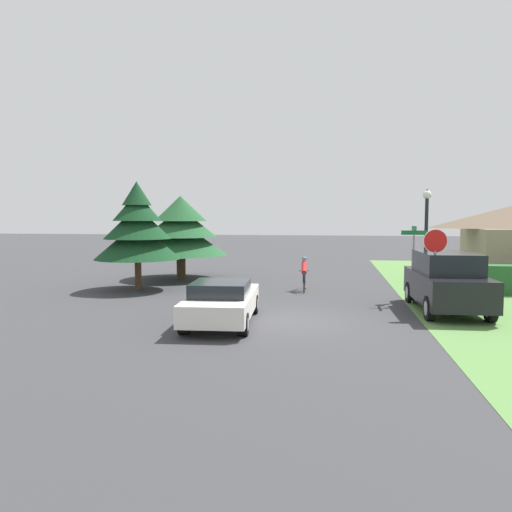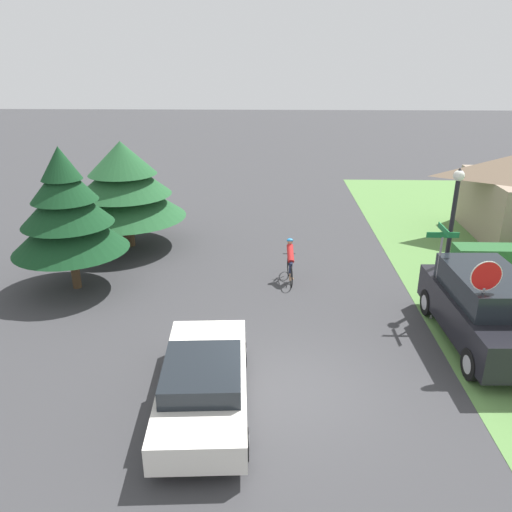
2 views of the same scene
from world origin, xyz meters
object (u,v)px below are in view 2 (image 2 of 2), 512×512
street_name_sign (440,257)px  street_lamp (452,220)px  cyclist (290,262)px  parked_suv_right (484,308)px  stop_sign (483,293)px  conifer_tall_near (67,211)px  conifer_tall_far (124,185)px  sedan_left_lane (204,383)px

street_name_sign → street_lamp: bearing=61.7°
cyclist → parked_suv_right: (5.01, -3.91, 0.32)m
parked_suv_right → street_name_sign: bearing=32.5°
stop_sign → street_name_sign: size_ratio=0.98×
parked_suv_right → conifer_tall_near: bearing=73.9°
street_lamp → conifer_tall_near: size_ratio=0.90×
street_lamp → conifer_tall_far: bearing=157.2°
conifer_tall_far → sedan_left_lane: bearing=-66.5°
parked_suv_right → street_lamp: street_lamp is taller
street_lamp → street_name_sign: size_ratio=1.49×
sedan_left_lane → parked_suv_right: parked_suv_right is taller
stop_sign → street_name_sign: 2.42m
sedan_left_lane → street_lamp: size_ratio=1.10×
street_name_sign → conifer_tall_far: conifer_tall_far is taller
street_lamp → street_name_sign: bearing=-118.3°
parked_suv_right → stop_sign: (-0.61, -1.09, 0.98)m
street_lamp → conifer_tall_far: 12.23m
parked_suv_right → stop_sign: stop_sign is taller
stop_sign → conifer_tall_near: bearing=-24.0°
cyclist → parked_suv_right: parked_suv_right is taller
parked_suv_right → street_name_sign: (-0.89, 1.31, 0.94)m
stop_sign → conifer_tall_near: size_ratio=0.60×
cyclist → parked_suv_right: 6.36m
street_lamp → conifer_tall_near: 11.95m
parked_suv_right → street_lamp: 3.01m
stop_sign → street_lamp: 3.66m
stop_sign → street_name_sign: bearing=-87.3°
sedan_left_lane → street_lamp: (6.82, 5.48, 2.04)m
parked_suv_right → conifer_tall_near: size_ratio=1.03×
stop_sign → sedan_left_lane: bearing=12.4°
sedan_left_lane → cyclist: size_ratio=2.69×
street_name_sign → conifer_tall_near: size_ratio=0.61×
cyclist → stop_sign: 6.79m
sedan_left_lane → cyclist: cyclist is taller
cyclist → conifer_tall_near: conifer_tall_near is taller
cyclist → conifer_tall_far: bearing=59.5°
cyclist → stop_sign: bearing=-142.1°
street_name_sign → conifer_tall_near: (-11.30, 1.80, 0.69)m
street_name_sign → parked_suv_right: bearing=-55.7°
sedan_left_lane → street_name_sign: 7.65m
sedan_left_lane → street_lamp: 8.99m
stop_sign → cyclist: bearing=-52.7°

